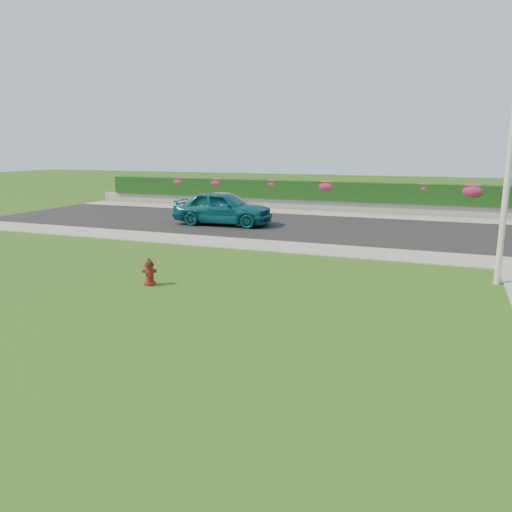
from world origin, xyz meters
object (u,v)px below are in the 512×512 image
at_px(sedan_silver, 224,208).
at_px(utility_pole, 510,158).
at_px(fire_hydrant, 150,272).
at_px(sedan_teal, 223,208).

bearing_deg(sedan_silver, utility_pole, -118.18).
bearing_deg(fire_hydrant, sedan_silver, 81.04).
distance_m(fire_hydrant, sedan_teal, 10.66).
xyz_separation_m(fire_hydrant, sedan_teal, (-2.62, 10.32, 0.49)).
relative_size(sedan_teal, utility_pole, 0.69).
height_order(sedan_teal, utility_pole, utility_pole).
bearing_deg(fire_hydrant, utility_pole, -1.82).
bearing_deg(sedan_teal, utility_pole, -124.48).
distance_m(fire_hydrant, utility_pole, 9.91).
distance_m(sedan_teal, sedan_silver, 0.64).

